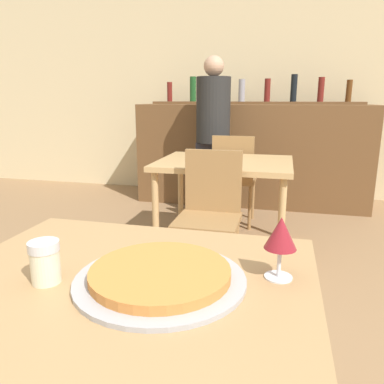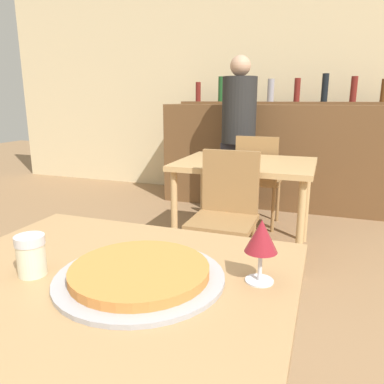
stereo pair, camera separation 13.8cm
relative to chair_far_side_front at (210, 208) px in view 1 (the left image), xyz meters
name	(u,v)px [view 1 (the left image)]	position (x,y,z in m)	size (l,w,h in m)	color
wall_back	(257,82)	(0.08, 2.54, 0.89)	(8.00, 0.05, 2.80)	beige
dining_table_near	(121,319)	(0.08, -1.55, 0.17)	(0.94, 0.84, 0.77)	#A87F51
dining_table_far	(224,171)	(0.00, 0.58, 0.14)	(1.04, 0.82, 0.73)	tan
bar_counter	(251,155)	(0.08, 2.04, 0.06)	(2.60, 0.56, 1.14)	brown
bar_back_shelf	(253,98)	(0.07, 2.18, 0.70)	(2.39, 0.24, 0.33)	brown
chair_far_side_front	(210,208)	(0.00, 0.00, 0.00)	(0.40, 0.40, 0.88)	olive
chair_far_side_back	(234,174)	(0.00, 1.17, 0.00)	(0.40, 0.40, 0.88)	olive
pizza_tray	(160,276)	(0.17, -1.51, 0.28)	(0.42, 0.42, 0.04)	#A3A3A8
cheese_shaker	(45,262)	(-0.10, -1.58, 0.31)	(0.07, 0.07, 0.11)	beige
person_standing	(213,133)	(-0.26, 1.46, 0.36)	(0.34, 0.34, 1.61)	#2D2D38
wine_glass	(281,235)	(0.45, -1.42, 0.37)	(0.08, 0.08, 0.16)	silver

